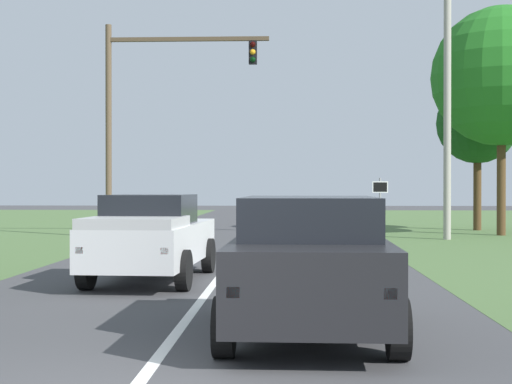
{
  "coord_description": "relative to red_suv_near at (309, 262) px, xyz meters",
  "views": [
    {
      "loc": [
        1.52,
        -6.92,
        2.01
      ],
      "look_at": [
        0.46,
        18.73,
        1.83
      ],
      "focal_mm": 52.99,
      "sensor_mm": 36.0,
      "label": 1
    }
  ],
  "objects": [
    {
      "name": "oak_tree_right",
      "position": [
        8.52,
        21.26,
        5.56
      ],
      "size": [
        5.75,
        5.75,
        9.44
      ],
      "color": "#4C351E",
      "rests_on": "ground_plane"
    },
    {
      "name": "utility_pole_right",
      "position": [
        5.78,
        18.72,
        3.9
      ],
      "size": [
        0.28,
        0.28,
        9.78
      ],
      "primitive_type": "cylinder",
      "color": "#9E998E",
      "rests_on": "ground_plane"
    },
    {
      "name": "red_suv_near",
      "position": [
        0.0,
        0.0,
        0.0
      ],
      "size": [
        2.34,
        4.46,
        1.87
      ],
      "color": "black",
      "rests_on": "ground_plane"
    },
    {
      "name": "pickup_truck_lead",
      "position": [
        -3.19,
        5.68,
        -0.04
      ],
      "size": [
        2.34,
        5.16,
        1.84
      ],
      "color": "silver",
      "rests_on": "ground_plane"
    },
    {
      "name": "keep_moving_sign",
      "position": [
        3.27,
        18.95,
        0.51
      ],
      "size": [
        0.6,
        0.09,
        2.35
      ],
      "color": "gray",
      "rests_on": "ground_plane"
    },
    {
      "name": "extra_tree_1",
      "position": [
        8.46,
        24.9,
        3.93
      ],
      "size": [
        3.74,
        3.74,
        6.82
      ],
      "color": "#4C351E",
      "rests_on": "ground_plane"
    },
    {
      "name": "traffic_light",
      "position": [
        -5.86,
        19.46,
        4.46
      ],
      "size": [
        6.5,
        0.4,
        8.44
      ],
      "color": "brown",
      "rests_on": "ground_plane"
    },
    {
      "name": "ground_plane",
      "position": [
        -1.82,
        9.21,
        -0.99
      ],
      "size": [
        120.0,
        120.0,
        0.0
      ],
      "primitive_type": "plane",
      "color": "#424244"
    },
    {
      "name": "lane_centre_stripe",
      "position": [
        -1.82,
        -1.79,
        -0.99
      ],
      "size": [
        0.16,
        43.05,
        0.01
      ],
      "primitive_type": "cube",
      "color": "white",
      "rests_on": "ground_plane"
    }
  ]
}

